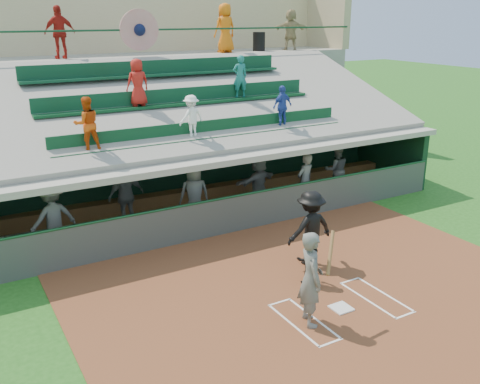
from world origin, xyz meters
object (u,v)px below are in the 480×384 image
batter_at_plate (311,278)px  home_plate (341,308)px  catcher (308,260)px  trash_bin (259,42)px

batter_at_plate → home_plate: bearing=5.2°
catcher → trash_bin: (5.75, 11.61, 4.38)m
trash_bin → home_plate: bearing=-114.3°
home_plate → batter_at_plate: (-0.94, -0.09, 1.01)m
catcher → trash_bin: bearing=-96.7°
home_plate → catcher: size_ratio=0.36×
catcher → home_plate: bearing=106.0°
home_plate → catcher: 1.47m
batter_at_plate → trash_bin: bearing=62.5°
home_plate → trash_bin: (5.84, 12.96, 4.97)m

